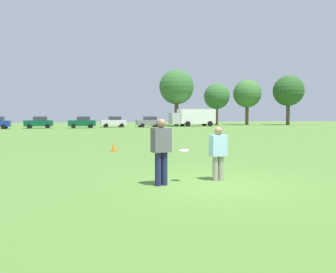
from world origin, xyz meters
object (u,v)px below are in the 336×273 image
at_px(player_defender, 218,151).
at_px(parked_car_near_right, 114,122).
at_px(parked_car_mid_right, 82,122).
at_px(frisbee, 184,151).
at_px(parked_car_center, 39,122).
at_px(player_thrower, 161,148).
at_px(traffic_cone, 114,147).
at_px(box_truck, 193,117).
at_px(parked_car_far_right, 149,122).

xyz_separation_m(player_defender, parked_car_near_right, (4.71, 47.46, 0.07)).
bearing_deg(parked_car_mid_right, parked_car_near_right, 22.44).
height_order(frisbee, parked_car_center, parked_car_center).
bearing_deg(player_thrower, frisbee, 17.46).
bearing_deg(player_thrower, traffic_cone, 88.84).
relative_size(player_thrower, box_truck, 0.21).
xyz_separation_m(frisbee, parked_car_far_right, (11.53, 45.94, 0.04)).
relative_size(player_defender, frisbee, 5.59).
relative_size(traffic_cone, box_truck, 0.06).
bearing_deg(parked_car_center, player_thrower, -83.52).
height_order(traffic_cone, parked_car_mid_right, parked_car_mid_right).
bearing_deg(frisbee, traffic_cone, 93.71).
height_order(traffic_cone, box_truck, box_truck).
distance_m(frisbee, parked_car_near_right, 47.72).
distance_m(player_thrower, parked_car_mid_right, 45.42).
distance_m(player_thrower, box_truck, 52.71).
bearing_deg(traffic_cone, frisbee, -86.29).
bearing_deg(parked_car_near_right, box_truck, 2.27).
xyz_separation_m(traffic_cone, box_truck, (21.15, 39.37, 1.52)).
relative_size(traffic_cone, parked_car_mid_right, 0.11).
bearing_deg(player_thrower, box_truck, 66.13).
height_order(player_thrower, parked_car_mid_right, parked_car_mid_right).
height_order(parked_car_center, parked_car_mid_right, same).
relative_size(player_thrower, parked_car_center, 0.42).
height_order(player_defender, traffic_cone, player_defender).
relative_size(parked_car_mid_right, box_truck, 0.50).
bearing_deg(parked_car_mid_right, player_defender, -89.19).
xyz_separation_m(parked_car_far_right, box_truck, (9.06, 2.02, 0.83)).
height_order(player_defender, box_truck, box_truck).
bearing_deg(box_truck, traffic_cone, -118.25).
bearing_deg(player_thrower, parked_car_near_right, 82.28).
xyz_separation_m(traffic_cone, parked_car_near_right, (6.28, 38.78, 0.69)).
bearing_deg(player_thrower, parked_car_mid_right, 88.60).
height_order(traffic_cone, parked_car_far_right, parked_car_far_right).
relative_size(traffic_cone, parked_car_far_right, 0.11).
bearing_deg(parked_car_mid_right, box_truck, 7.87).
bearing_deg(traffic_cone, parked_car_center, 98.25).
bearing_deg(parked_car_mid_right, traffic_cone, -91.46).
distance_m(parked_car_near_right, box_truck, 14.91).
bearing_deg(frisbee, parked_car_near_right, 83.11).
bearing_deg(frisbee, parked_car_far_right, 75.91).
relative_size(frisbee, box_truck, 0.03).
bearing_deg(parked_car_near_right, player_thrower, -97.72).
distance_m(traffic_cone, box_truck, 44.72).
bearing_deg(parked_car_far_right, player_defender, -102.87).
distance_m(traffic_cone, parked_car_center, 38.10).
bearing_deg(parked_car_far_right, box_truck, 12.58).
bearing_deg(player_thrower, parked_car_far_right, 75.12).
bearing_deg(parked_car_center, box_truck, 3.58).
bearing_deg(traffic_cone, player_thrower, -91.16).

